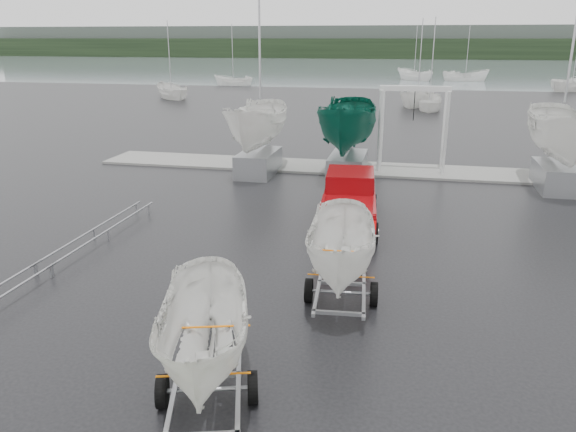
{
  "coord_description": "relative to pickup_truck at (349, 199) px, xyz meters",
  "views": [
    {
      "loc": [
        0.57,
        -14.44,
        6.27
      ],
      "look_at": [
        -2.82,
        1.11,
        1.2
      ],
      "focal_mm": 35.0,
      "sensor_mm": 36.0,
      "label": 1
    }
  ],
  "objects": [
    {
      "name": "moored_boat_0",
      "position": [
        -23.45,
        38.61,
        -0.91
      ],
      "size": [
        3.53,
        3.54,
        11.29
      ],
      "rotation": [
        0.0,
        0.0,
        3.84
      ],
      "color": "white",
      "rests_on": "ground"
    },
    {
      "name": "dock",
      "position": [
        1.34,
        8.6,
        -0.86
      ],
      "size": [
        30.0,
        3.0,
        0.12
      ],
      "primitive_type": "cube",
      "color": "gray",
      "rests_on": "ground"
    },
    {
      "name": "moored_boat_6",
      "position": [
        9.62,
        72.24,
        -0.91
      ],
      "size": [
        2.9,
        2.84,
        11.43
      ],
      "rotation": [
        0.0,
        0.0,
        1.67
      ],
      "color": "white",
      "rests_on": "ground"
    },
    {
      "name": "moored_boat_3",
      "position": [
        20.99,
        57.22,
        -0.91
      ],
      "size": [
        4.06,
        4.05,
        11.76
      ],
      "rotation": [
        0.0,
        0.0,
        2.32
      ],
      "color": "white",
      "rests_on": "ground"
    },
    {
      "name": "ground_plane",
      "position": [
        1.34,
        -4.4,
        -0.91
      ],
      "size": [
        120.0,
        120.0,
        0.0
      ],
      "primitive_type": "plane",
      "color": "black",
      "rests_on": "ground"
    },
    {
      "name": "moored_boat_1",
      "position": [
        2.44,
        37.09,
        -0.91
      ],
      "size": [
        3.19,
        3.24,
        11.47
      ],
      "rotation": [
        0.0,
        0.0,
        6.04
      ],
      "color": "white",
      "rests_on": "ground"
    },
    {
      "name": "treeline",
      "position": [
        1.34,
        165.6,
        2.09
      ],
      "size": [
        300.0,
        8.0,
        6.0
      ],
      "primitive_type": "cube",
      "color": "black",
      "rests_on": "ground"
    },
    {
      "name": "keelboat_2",
      "position": [
        8.22,
        6.61,
        3.04
      ],
      "size": [
        2.48,
        3.2,
        10.66
      ],
      "color": "#979A9F",
      "rests_on": "ground"
    },
    {
      "name": "trailer_parked",
      "position": [
        -1.37,
        -10.58,
        1.67
      ],
      "size": [
        2.15,
        3.79,
        4.76
      ],
      "rotation": [
        0.0,
        0.0,
        0.29
      ],
      "color": "#979A9F",
      "rests_on": "ground"
    },
    {
      "name": "lake",
      "position": [
        1.34,
        95.6,
        -0.92
      ],
      "size": [
        300.0,
        300.0,
        0.0
      ],
      "primitive_type": "plane",
      "color": "slate",
      "rests_on": "ground"
    },
    {
      "name": "moored_boat_4",
      "position": [
        -22.25,
        56.75,
        -0.91
      ],
      "size": [
        2.28,
        2.23,
        10.79
      ],
      "rotation": [
        0.0,
        0.0,
        4.65
      ],
      "color": "white",
      "rests_on": "ground"
    },
    {
      "name": "pickup_truck",
      "position": [
        0.0,
        0.0,
        0.0
      ],
      "size": [
        2.28,
        5.4,
        1.75
      ],
      "rotation": [
        0.0,
        0.0,
        0.08
      ],
      "color": "maroon",
      "rests_on": "ground"
    },
    {
      "name": "mast_rack_0",
      "position": [
        -7.66,
        -3.4,
        -0.56
      ],
      "size": [
        0.56,
        6.5,
        0.06
      ],
      "rotation": [
        0.0,
        0.0,
        1.57
      ],
      "color": "#979A9F",
      "rests_on": "ground"
    },
    {
      "name": "moored_boat_2",
      "position": [
        3.48,
        34.04,
        -0.91
      ],
      "size": [
        2.18,
        2.24,
        10.75
      ],
      "rotation": [
        0.0,
        0.0,
        3.09
      ],
      "color": "white",
      "rests_on": "ground"
    },
    {
      "name": "far_hill",
      "position": [
        1.34,
        173.6,
        4.09
      ],
      "size": [
        300.0,
        6.0,
        10.0
      ],
      "primitive_type": "cube",
      "color": "#4C5651",
      "rests_on": "ground"
    },
    {
      "name": "moored_boat_5",
      "position": [
        2.01,
        72.31,
        -0.91
      ],
      "size": [
        3.85,
        3.85,
        11.57
      ],
      "rotation": [
        0.0,
        0.0,
        3.92
      ],
      "color": "white",
      "rests_on": "ground"
    },
    {
      "name": "boat_hoist",
      "position": [
        2.03,
        8.6,
        1.76
      ],
      "size": [
        3.3,
        2.18,
        4.12
      ],
      "color": "silver",
      "rests_on": "ground"
    },
    {
      "name": "keelboat_0",
      "position": [
        -5.07,
        6.61,
        2.84
      ],
      "size": [
        2.37,
        3.2,
        10.53
      ],
      "color": "#979A9F",
      "rests_on": "ground"
    },
    {
      "name": "keelboat_1",
      "position": [
        -0.83,
        6.8,
        3.12
      ],
      "size": [
        2.54,
        3.2,
        7.85
      ],
      "color": "#979A9F",
      "rests_on": "ground"
    },
    {
      "name": "trailer_hitched",
      "position": [
        0.5,
        -6.09,
        1.79
      ],
      "size": [
        1.84,
        3.68,
        4.98
      ],
      "rotation": [
        0.0,
        0.0,
        0.08
      ],
      "color": "#979A9F",
      "rests_on": "ground"
    }
  ]
}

